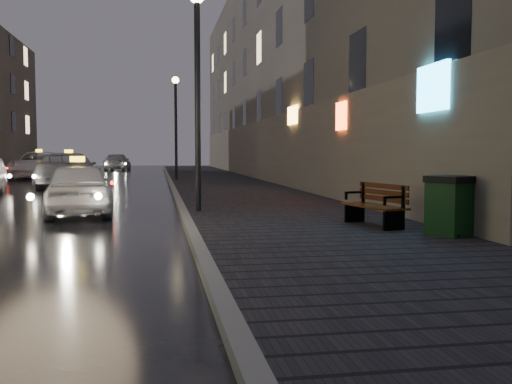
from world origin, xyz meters
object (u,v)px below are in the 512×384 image
(lamp_far, at_px, (176,115))
(trash_bin, at_px, (451,205))
(bench, at_px, (376,205))
(car_far, at_px, (117,162))
(taxi_near, at_px, (78,189))
(taxi_far, at_px, (39,165))
(taxi_mid, at_px, (69,170))
(lamp_near, at_px, (197,71))

(lamp_far, xyz_separation_m, trash_bin, (3.95, -20.82, -2.82))
(bench, height_order, car_far, car_far)
(trash_bin, bearing_deg, taxi_near, 115.36)
(lamp_far, xyz_separation_m, taxi_near, (-2.92, -15.11, -2.83))
(taxi_far, bearing_deg, taxi_mid, -70.75)
(taxi_mid, relative_size, taxi_far, 0.92)
(car_far, bearing_deg, lamp_near, 103.10)
(bench, bearing_deg, lamp_near, 120.87)
(taxi_far, bearing_deg, car_far, 77.13)
(lamp_near, xyz_separation_m, bench, (3.18, -3.41, -2.93))
(lamp_near, distance_m, car_far, 36.19)
(bench, bearing_deg, taxi_far, 101.64)
(lamp_far, bearing_deg, taxi_mid, -142.01)
(lamp_far, relative_size, taxi_far, 0.92)
(lamp_far, bearing_deg, taxi_far, 144.44)
(car_far, bearing_deg, bench, 107.05)
(lamp_near, height_order, taxi_far, lamp_near)
(lamp_far, xyz_separation_m, car_far, (-4.30, 19.83, -2.74))
(taxi_mid, height_order, taxi_far, taxi_far)
(lamp_far, bearing_deg, bench, -80.70)
(lamp_near, distance_m, taxi_mid, 13.44)
(taxi_near, bearing_deg, car_far, -95.36)
(lamp_near, bearing_deg, taxi_mid, 111.33)
(trash_bin, distance_m, taxi_mid, 19.19)
(lamp_far, distance_m, taxi_far, 10.01)
(lamp_near, relative_size, taxi_mid, 1.00)
(taxi_mid, bearing_deg, taxi_near, 102.88)
(lamp_far, height_order, taxi_mid, lamp_far)
(bench, height_order, taxi_far, taxi_far)
(taxi_near, relative_size, taxi_mid, 0.73)
(taxi_near, bearing_deg, bench, 137.19)
(bench, xyz_separation_m, car_far, (-7.48, 39.23, 0.19))
(taxi_far, bearing_deg, lamp_far, -34.42)
(lamp_far, xyz_separation_m, taxi_mid, (-4.79, -3.74, -2.72))
(taxi_near, xyz_separation_m, taxi_far, (-4.93, 20.72, 0.13))
(lamp_far, relative_size, car_far, 1.20)
(trash_bin, bearing_deg, car_far, 76.58)
(lamp_far, height_order, bench, lamp_far)
(taxi_far, bearing_deg, taxi_near, -75.48)
(taxi_far, bearing_deg, bench, -65.08)
(taxi_mid, distance_m, car_far, 23.57)
(lamp_near, distance_m, trash_bin, 6.84)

